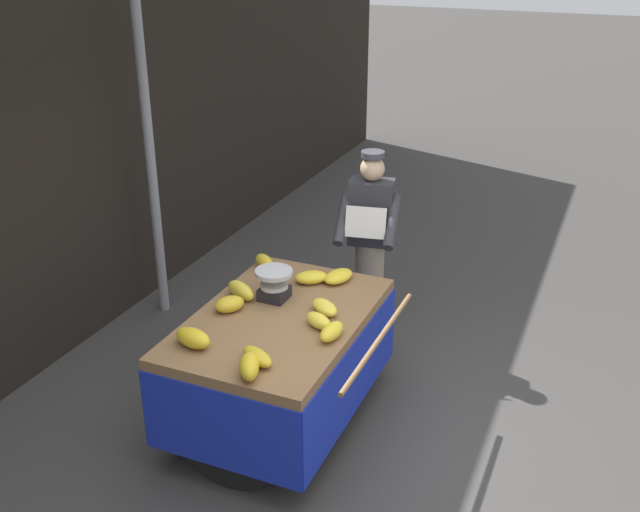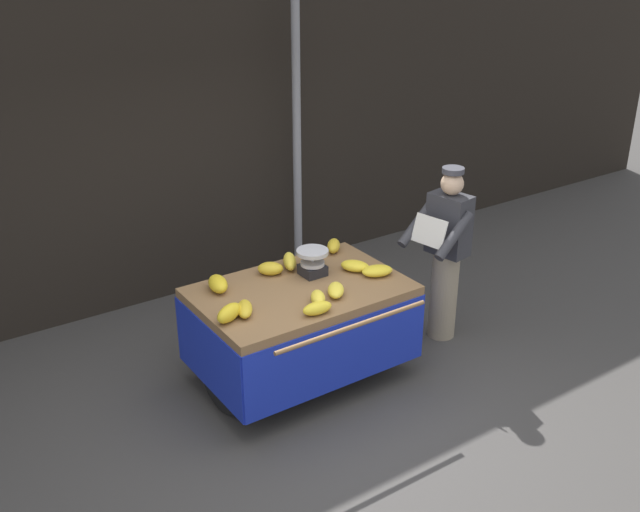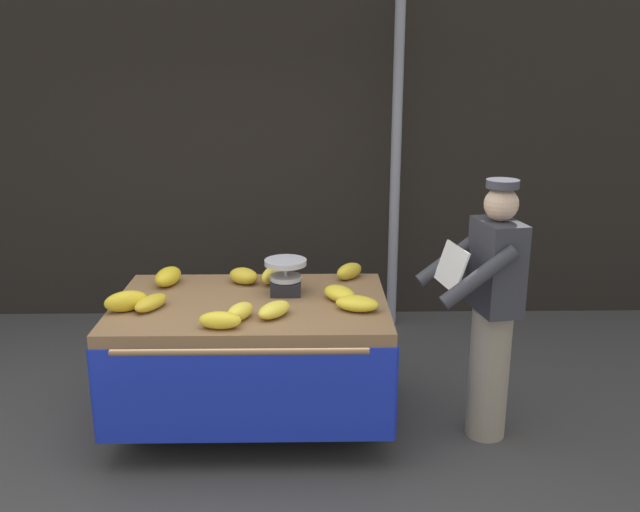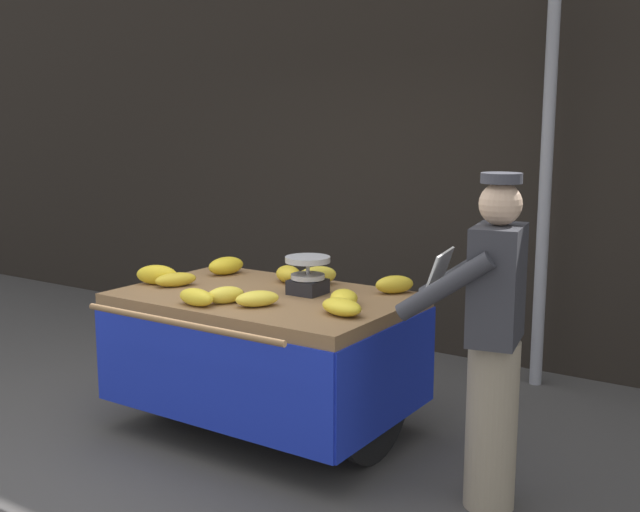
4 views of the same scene
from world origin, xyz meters
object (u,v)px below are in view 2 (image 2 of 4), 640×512
Objects in this scene: banana_bunch_10 at (336,290)px; banana_bunch_8 at (317,308)px; banana_bunch_5 at (355,266)px; banana_bunch_9 at (218,284)px; banana_cart at (301,311)px; weighing_scale at (312,262)px; banana_bunch_1 at (270,269)px; banana_bunch_6 at (290,261)px; banana_bunch_2 at (318,298)px; vendor_person at (446,254)px; banana_bunch_4 at (377,271)px; banana_bunch_0 at (229,313)px; street_pole at (297,142)px; banana_bunch_7 at (245,309)px; banana_bunch_3 at (334,246)px.

banana_bunch_8 is at bearing -149.42° from banana_bunch_10.
banana_bunch_9 reaches higher than banana_bunch_5.
banana_cart is 0.44m from weighing_scale.
banana_bunch_1 is 0.21m from banana_bunch_6.
vendor_person reaches higher than banana_bunch_2.
banana_bunch_4 is 0.16× the size of vendor_person.
banana_bunch_9 reaches higher than banana_bunch_10.
banana_bunch_0 is 0.93m from banana_bunch_10.
banana_bunch_10 is at bearing -173.99° from vendor_person.
street_pole is 14.05× the size of banana_bunch_1.
banana_bunch_4 and banana_bunch_10 have the same top height.
banana_cart is at bearing -179.43° from banana_bunch_5.
banana_bunch_9 is (0.01, 0.48, 0.02)m from banana_bunch_7.
banana_bunch_10 is at bearing 30.58° from banana_bunch_8.
banana_bunch_10 is (-0.06, -0.43, -0.07)m from weighing_scale.
vendor_person reaches higher than banana_bunch_10.
banana_bunch_9 is (-0.52, -0.02, 0.01)m from banana_bunch_1.
banana_bunch_6 is 0.67m from banana_bunch_10.
banana_bunch_8 is at bearing -34.08° from banana_bunch_7.
weighing_scale is at bearing -35.00° from banana_bunch_1.
street_pole is 2.02m from banana_bunch_1.
banana_bunch_3 is 1.06m from vendor_person.
weighing_scale is 0.25m from banana_bunch_6.
banana_bunch_1 is 0.13× the size of vendor_person.
banana_bunch_7 is at bearing 162.71° from banana_bunch_2.
banana_bunch_10 is at bearing -97.59° from weighing_scale.
banana_bunch_1 is 0.52m from banana_bunch_9.
banana_bunch_0 is 1.21× the size of banana_bunch_1.
banana_cart is 7.23× the size of banana_bunch_3.
vendor_person is (1.31, -0.29, -0.14)m from weighing_scale.
weighing_scale reaches higher than banana_cart.
street_pole is 12.48× the size of banana_bunch_8.
banana_bunch_10 is (0.03, -0.67, -0.02)m from banana_bunch_6.
street_pole is at bearing 60.76° from banana_bunch_8.
weighing_scale is 0.57m from banana_bunch_4.
weighing_scale is at bearing 34.00° from banana_cart.
weighing_scale is at bearing -68.95° from banana_bunch_6.
banana_bunch_9 reaches higher than banana_bunch_2.
weighing_scale reaches higher than banana_bunch_4.
vendor_person is at bearing -20.46° from banana_bunch_6.
banana_bunch_1 reaches higher than banana_bunch_2.
banana_bunch_7 is (-0.83, -0.30, -0.07)m from weighing_scale.
weighing_scale is at bearing 17.90° from banana_bunch_0.
banana_cart is 1.04× the size of vendor_person.
banana_bunch_0 is 0.98× the size of banana_bunch_7.
weighing_scale is at bearing 167.54° from vendor_person.
banana_bunch_6 reaches higher than banana_bunch_3.
banana_bunch_6 is 0.73m from banana_bunch_9.
banana_bunch_4 is 1.07× the size of banana_bunch_5.
vendor_person is (1.57, 0.18, -0.08)m from banana_bunch_2.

